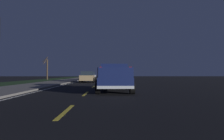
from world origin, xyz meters
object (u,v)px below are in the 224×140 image
Objects in this scene: pickup_truck at (114,78)px; sedan_white at (91,76)px; bare_tree_far at (47,69)px; sedan_tan at (88,77)px.

sedan_white is (21.96, 3.60, -0.13)m from pickup_truck.
bare_tree_far is at bearing 65.06° from sedan_white.
bare_tree_far is (4.31, 9.26, 1.50)m from sedan_white.
sedan_white is 10.33m from bare_tree_far.
bare_tree_far reaches higher than pickup_truck.
sedan_tan is (13.85, 3.30, -0.13)m from pickup_truck.
pickup_truck is at bearing -166.61° from sedan_tan.
bare_tree_far is at bearing 26.09° from pickup_truck.
pickup_truck is 22.25m from sedan_white.
bare_tree_far reaches higher than sedan_white.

